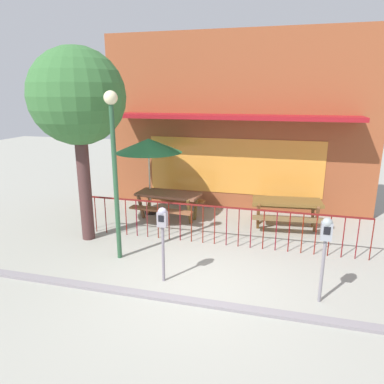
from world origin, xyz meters
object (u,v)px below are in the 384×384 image
Objects in this scene: parking_meter_near at (326,238)px; parking_meter_far at (163,225)px; picnic_table_left at (168,199)px; patio_umbrella at (149,146)px; street_lamp at (114,152)px; street_tree at (78,99)px; picnic_table_right at (287,206)px.

parking_meter_near reaches higher than parking_meter_far.
parking_meter_far is at bearing -73.18° from picnic_table_left.
parking_meter_far is (1.72, -3.74, -0.90)m from patio_umbrella.
street_lamp is at bearing 150.58° from parking_meter_far.
parking_meter_near is at bearing -41.02° from picnic_table_left.
parking_meter_near reaches higher than picnic_table_left.
street_lamp is at bearing -33.09° from street_tree.
picnic_table_right is 0.42× the size of street_tree.
patio_umbrella reaches higher than picnic_table_right.
street_lamp is (-0.25, -2.69, 1.76)m from picnic_table_left.
parking_meter_far is 1.91m from street_lamp.
picnic_table_right is 5.88m from street_tree.
patio_umbrella is 5.97m from parking_meter_near.
patio_umbrella reaches higher than parking_meter_far.
street_lamp is at bearing -141.46° from picnic_table_right.
patio_umbrella is (-0.68, 0.33, 1.44)m from picnic_table_left.
street_tree is at bearing -157.19° from picnic_table_right.
parking_meter_near is 0.43× the size of street_lamp.
picnic_table_right is 4.23m from parking_meter_far.
picnic_table_right is at bearing 22.81° from street_tree.
patio_umbrella is at bearing 98.20° from street_lamp.
picnic_table_left is 1.27× the size of parking_meter_far.
street_tree is 1.81m from street_lamp.
parking_meter_near is (0.62, -3.52, 0.59)m from picnic_table_right.
picnic_table_left is 0.99× the size of picnic_table_right.
parking_meter_near is 0.34× the size of street_tree.
patio_umbrella is 1.51× the size of parking_meter_far.
street_tree is at bearing 148.74° from parking_meter_far.
street_tree reaches higher than street_lamp.
street_tree is at bearing -128.38° from picnic_table_left.
picnic_table_left is at bearing -177.81° from picnic_table_right.
parking_meter_far reaches higher than picnic_table_left.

